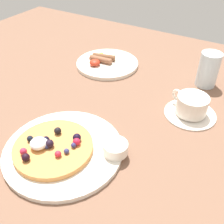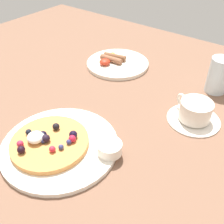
# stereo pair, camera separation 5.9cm
# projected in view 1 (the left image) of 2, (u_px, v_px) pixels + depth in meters

# --- Properties ---
(ground_plane) EXTENTS (1.71, 1.30, 0.03)m
(ground_plane) POSITION_uv_depth(u_px,v_px,m) (105.00, 119.00, 0.72)
(ground_plane) COLOR brown
(pancake_plate) EXTENTS (0.28, 0.28, 0.01)m
(pancake_plate) POSITION_uv_depth(u_px,v_px,m) (64.00, 150.00, 0.60)
(pancake_plate) COLOR white
(pancake_plate) RESTS_ON ground_plane
(pancake_with_berries) EXTENTS (0.18, 0.18, 0.04)m
(pancake_with_berries) POSITION_uv_depth(u_px,v_px,m) (52.00, 147.00, 0.59)
(pancake_with_berries) COLOR #D18844
(pancake_with_berries) RESTS_ON pancake_plate
(syrup_ramekin) EXTENTS (0.06, 0.06, 0.03)m
(syrup_ramekin) POSITION_uv_depth(u_px,v_px,m) (115.00, 148.00, 0.58)
(syrup_ramekin) COLOR white
(syrup_ramekin) RESTS_ON pancake_plate
(breakfast_plate) EXTENTS (0.22, 0.22, 0.01)m
(breakfast_plate) POSITION_uv_depth(u_px,v_px,m) (107.00, 64.00, 0.93)
(breakfast_plate) COLOR white
(breakfast_plate) RESTS_ON ground_plane
(fried_breakfast) EXTENTS (0.10, 0.11, 0.02)m
(fried_breakfast) POSITION_uv_depth(u_px,v_px,m) (100.00, 59.00, 0.93)
(fried_breakfast) COLOR #8E5A3F
(fried_breakfast) RESTS_ON breakfast_plate
(coffee_saucer) EXTENTS (0.14, 0.14, 0.01)m
(coffee_saucer) POSITION_uv_depth(u_px,v_px,m) (190.00, 113.00, 0.71)
(coffee_saucer) COLOR white
(coffee_saucer) RESTS_ON ground_plane
(coffee_cup) EXTENTS (0.11, 0.08, 0.05)m
(coffee_cup) POSITION_uv_depth(u_px,v_px,m) (192.00, 104.00, 0.70)
(coffee_cup) COLOR white
(coffee_cup) RESTS_ON coffee_saucer
(water_glass) EXTENTS (0.06, 0.06, 0.11)m
(water_glass) POSITION_uv_depth(u_px,v_px,m) (208.00, 70.00, 0.80)
(water_glass) COLOR silver
(water_glass) RESTS_ON ground_plane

